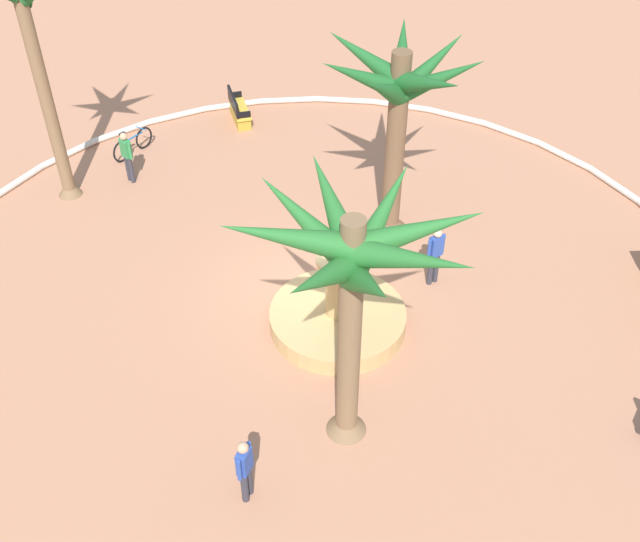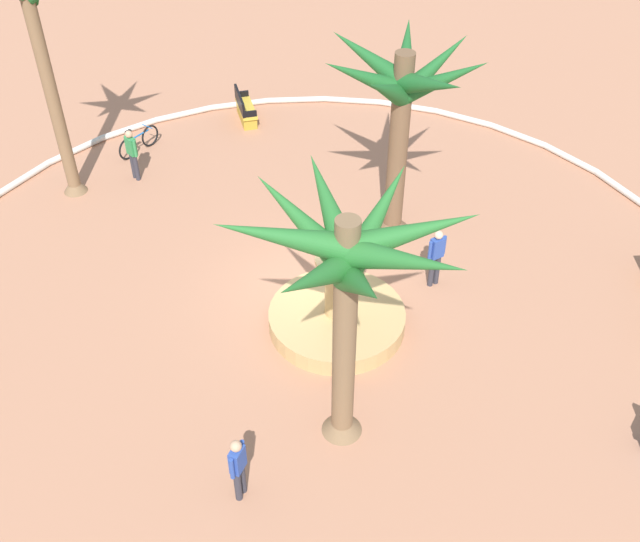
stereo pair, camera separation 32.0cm
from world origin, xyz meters
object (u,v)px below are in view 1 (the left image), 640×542
palm_tree_by_curb (352,267)px  trash_bin (346,243)px  bicycle_red_frame (133,144)px  bench_east (239,112)px  person_pedestrian_stroll (435,253)px  person_cyclist_helmet (127,155)px  palm_tree_mid_plaza (399,99)px  palm_tree_near_fountain (25,20)px  person_cyclist_photo (245,468)px  fountain (338,316)px

palm_tree_by_curb → trash_bin: bearing=-102.2°
trash_bin → bicycle_red_frame: (5.60, -6.34, -0.00)m
bench_east → bicycle_red_frame: size_ratio=1.29×
trash_bin → bicycle_red_frame: size_ratio=0.57×
trash_bin → person_pedestrian_stroll: 2.53m
palm_tree_by_curb → bicycle_red_frame: size_ratio=4.48×
bench_east → person_cyclist_helmet: (3.66, 3.14, 0.58)m
palm_tree_mid_plaza → person_pedestrian_stroll: bearing=100.5°
trash_bin → palm_tree_near_fountain: bearing=-30.3°
palm_tree_near_fountain → person_pedestrian_stroll: palm_tree_near_fountain is taller
bicycle_red_frame → person_cyclist_helmet: bearing=87.1°
trash_bin → person_cyclist_helmet: (5.68, -4.78, 0.54)m
palm_tree_mid_plaza → bench_east: 8.61m
trash_bin → person_pedestrian_stroll: (-1.95, 1.51, 0.56)m
palm_tree_by_curb → person_cyclist_helmet: size_ratio=3.45×
palm_tree_near_fountain → person_cyclist_photo: (-4.06, 11.28, -4.41)m
fountain → bench_east: size_ratio=2.00×
palm_tree_by_curb → person_cyclist_helmet: bearing=-67.0°
person_pedestrian_stroll → fountain: bearing=22.2°
bench_east → bicycle_red_frame: bearing=23.7°
palm_tree_by_curb → person_cyclist_photo: (2.21, 1.21, -3.51)m
fountain → palm_tree_by_curb: 5.15m
fountain → bicycle_red_frame: fountain is taller
bench_east → person_cyclist_photo: 14.90m
palm_tree_by_curb → bicycle_red_frame: bearing=-70.0°
person_cyclist_photo → person_pedestrian_stroll: 7.62m
palm_tree_mid_plaza → person_cyclist_photo: (4.93, 7.86, -3.08)m
bicycle_red_frame → person_cyclist_photo: size_ratio=0.78×
person_cyclist_helmet → person_pedestrian_stroll: person_pedestrian_stroll is taller
person_cyclist_photo → palm_tree_near_fountain: bearing=-70.2°
palm_tree_by_curb → person_pedestrian_stroll: palm_tree_by_curb is taller
palm_tree_by_curb → person_cyclist_photo: palm_tree_by_curb is taller
palm_tree_by_curb → bench_east: size_ratio=3.48×
bicycle_red_frame → trash_bin: bearing=131.4°
palm_tree_mid_plaza → bicycle_red_frame: bearing=-37.2°
palm_tree_near_fountain → person_cyclist_helmet: palm_tree_near_fountain is taller
person_cyclist_helmet → palm_tree_mid_plaza: bearing=152.0°
palm_tree_near_fountain → palm_tree_mid_plaza: 9.70m
palm_tree_mid_plaza → bicycle_red_frame: size_ratio=4.29×
palm_tree_near_fountain → person_cyclist_photo: size_ratio=4.23×
bench_east → trash_bin: bench_east is taller
person_pedestrian_stroll → person_cyclist_photo: bearing=45.0°
bench_east → trash_bin: 8.17m
palm_tree_near_fountain → bench_east: size_ratio=4.20×
fountain → palm_tree_mid_plaza: 5.62m
palm_tree_near_fountain → bench_east: (-5.47, -3.54, -4.97)m
bench_east → person_pedestrian_stroll: (-3.97, 9.43, 0.60)m
person_cyclist_helmet → trash_bin: bearing=139.9°
palm_tree_mid_plaza → person_pedestrian_stroll: (-0.46, 2.47, -3.05)m
person_cyclist_helmet → person_pedestrian_stroll: bearing=140.5°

